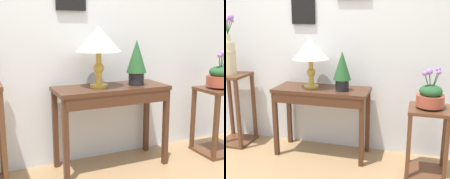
% 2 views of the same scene
% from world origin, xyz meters
% --- Properties ---
extents(back_wall_with_art, '(9.00, 0.13, 2.80)m').
position_xyz_m(back_wall_with_art, '(0.00, 1.50, 1.40)').
color(back_wall_with_art, silver).
rests_on(back_wall_with_art, ground).
extents(console_table, '(1.01, 0.41, 0.75)m').
position_xyz_m(console_table, '(0.14, 1.18, 0.63)').
color(console_table, '#472819').
rests_on(console_table, ground).
extents(table_lamp, '(0.39, 0.39, 0.52)m').
position_xyz_m(table_lamp, '(0.03, 1.20, 1.15)').
color(table_lamp, gold).
rests_on(table_lamp, console_table).
extents(potted_plant_on_console, '(0.18, 0.18, 0.41)m').
position_xyz_m(potted_plant_on_console, '(0.38, 1.16, 0.97)').
color(potted_plant_on_console, black).
rests_on(potted_plant_on_console, console_table).
extents(pedestal_stand_left, '(0.37, 0.37, 0.85)m').
position_xyz_m(pedestal_stand_left, '(-0.96, 1.20, 0.42)').
color(pedestal_stand_left, '#56331E').
rests_on(pedestal_stand_left, ground).
extents(flower_vase_tall_left, '(0.16, 0.15, 0.67)m').
position_xyz_m(flower_vase_tall_left, '(-0.96, 1.20, 1.09)').
color(flower_vase_tall_left, beige).
rests_on(flower_vase_tall_left, pedestal_stand_left).
extents(pedestal_stand_right, '(0.37, 0.37, 0.68)m').
position_xyz_m(pedestal_stand_right, '(1.24, 1.04, 0.34)').
color(pedestal_stand_right, '#56331E').
rests_on(pedestal_stand_right, ground).
extents(planter_bowl_wide_right, '(0.26, 0.26, 0.38)m').
position_xyz_m(planter_bowl_wide_right, '(1.24, 1.04, 0.79)').
color(planter_bowl_wide_right, '#9E4733').
rests_on(planter_bowl_wide_right, pedestal_stand_right).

